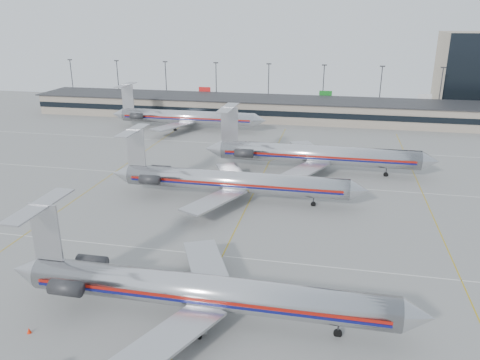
# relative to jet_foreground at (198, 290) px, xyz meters

# --- Properties ---
(ground) EXTENTS (260.00, 260.00, 0.00)m
(ground) POSITION_rel_jet_foreground_xyz_m (-0.82, 3.67, -3.44)
(ground) COLOR gray
(ground) RESTS_ON ground
(apron_markings) EXTENTS (160.00, 0.15, 0.02)m
(apron_markings) POSITION_rel_jet_foreground_xyz_m (-0.82, 13.67, -3.43)
(apron_markings) COLOR silver
(apron_markings) RESTS_ON ground
(terminal) EXTENTS (162.00, 17.00, 6.25)m
(terminal) POSITION_rel_jet_foreground_xyz_m (-0.82, 101.64, -0.28)
(terminal) COLOR gray
(terminal) RESTS_ON ground
(light_mast_row) EXTENTS (163.60, 0.40, 15.28)m
(light_mast_row) POSITION_rel_jet_foreground_xyz_m (-0.82, 115.67, 5.14)
(light_mast_row) COLOR #38383D
(light_mast_row) RESTS_ON ground
(jet_foreground) EXTENTS (45.25, 26.65, 11.85)m
(jet_foreground) POSITION_rel_jet_foreground_xyz_m (0.00, 0.00, 0.00)
(jet_foreground) COLOR silver
(jet_foreground) RESTS_ON ground
(jet_second_row) EXTENTS (45.20, 26.61, 11.83)m
(jet_second_row) POSITION_rel_jet_foreground_xyz_m (-4.36, 33.64, -0.00)
(jet_second_row) COLOR silver
(jet_second_row) RESTS_ON ground
(jet_third_row) EXTENTS (46.96, 28.89, 12.84)m
(jet_third_row) POSITION_rel_jet_foreground_xyz_m (8.76, 51.99, 0.29)
(jet_third_row) COLOR silver
(jet_third_row) RESTS_ON ground
(jet_back_row) EXTENTS (44.62, 27.45, 12.20)m
(jet_back_row) POSITION_rel_jet_foreground_xyz_m (-28.52, 82.38, 0.11)
(jet_back_row) COLOR silver
(jet_back_row) RESTS_ON ground
(belt_loader) EXTENTS (4.39, 2.57, 2.25)m
(belt_loader) POSITION_rel_jet_foreground_xyz_m (-0.24, -2.75, -2.83)
(belt_loader) COLOR gray
(belt_loader) RESTS_ON ground
(cone_left) EXTENTS (0.60, 0.60, 0.62)m
(cone_left) POSITION_rel_jet_foreground_xyz_m (-16.26, -5.88, -3.13)
(cone_left) COLOR red
(cone_left) RESTS_ON ground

